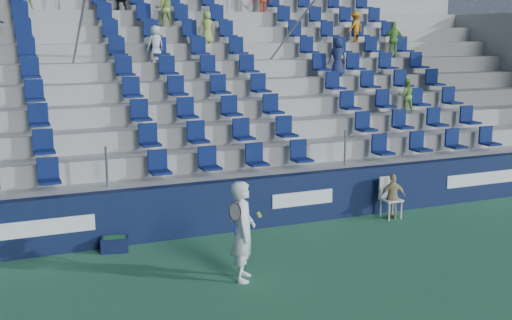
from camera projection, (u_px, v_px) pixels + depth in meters
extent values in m
plane|color=#32744B|center=(304.00, 275.00, 12.18)|extent=(70.00, 70.00, 0.00)
cube|color=#10193A|center=(242.00, 204.00, 14.91)|extent=(24.00, 0.30, 1.20)
cube|color=white|center=(14.00, 231.00, 12.84)|extent=(3.20, 0.02, 0.34)
cube|color=white|center=(303.00, 199.00, 15.34)|extent=(1.60, 0.02, 0.34)
cube|color=white|center=(483.00, 179.00, 17.45)|extent=(2.40, 0.02, 0.34)
cube|color=#A8A8A3|center=(233.00, 198.00, 15.43)|extent=(24.00, 0.85, 1.20)
cube|color=#A8A8A3|center=(221.00, 181.00, 16.15)|extent=(24.00, 0.85, 1.70)
cube|color=#A8A8A3|center=(210.00, 165.00, 16.87)|extent=(24.00, 0.85, 2.20)
cube|color=#A8A8A3|center=(200.00, 150.00, 17.58)|extent=(24.00, 0.85, 2.70)
cube|color=#A8A8A3|center=(190.00, 137.00, 18.30)|extent=(24.00, 0.85, 3.20)
cube|color=#A8A8A3|center=(182.00, 124.00, 19.02)|extent=(24.00, 0.85, 3.70)
cube|color=#A8A8A3|center=(174.00, 113.00, 19.74)|extent=(24.00, 0.85, 4.20)
cube|color=#A8A8A3|center=(166.00, 102.00, 20.46)|extent=(24.00, 0.85, 4.70)
cube|color=#A8A8A3|center=(159.00, 92.00, 21.18)|extent=(24.00, 0.85, 5.20)
cube|color=#A8A8A3|center=(154.00, 75.00, 21.69)|extent=(24.00, 0.50, 6.20)
cube|color=#A8A8A3|center=(511.00, 88.00, 22.65)|extent=(0.30, 7.65, 5.20)
cube|color=#0C1A4C|center=(233.00, 160.00, 15.24)|extent=(16.05, 0.50, 0.70)
cube|color=#0C1A4C|center=(221.00, 134.00, 15.91)|extent=(16.05, 0.50, 0.70)
cube|color=#0C1A4C|center=(209.00, 110.00, 16.58)|extent=(16.05, 0.50, 0.70)
cube|color=#0C1A4C|center=(199.00, 88.00, 17.25)|extent=(16.05, 0.50, 0.70)
cube|color=#0C1A4C|center=(189.00, 68.00, 17.92)|extent=(16.05, 0.50, 0.70)
cube|color=#0C1A4C|center=(180.00, 49.00, 18.59)|extent=(16.05, 0.50, 0.70)
cube|color=#0C1A4C|center=(172.00, 32.00, 19.26)|extent=(16.05, 0.50, 0.70)
cube|color=#0C1A4C|center=(164.00, 15.00, 19.93)|extent=(16.05, 0.50, 0.70)
cube|color=#0C1A4C|center=(156.00, 0.00, 20.60)|extent=(16.05, 0.50, 0.70)
cylinder|color=gray|center=(77.00, 39.00, 16.61)|extent=(0.06, 7.68, 4.55)
cylinder|color=gray|center=(286.00, 39.00, 18.92)|extent=(0.06, 7.68, 4.55)
imported|color=orange|center=(355.00, 27.00, 21.63)|extent=(0.75, 0.58, 1.02)
imported|color=#94B046|center=(164.00, 8.00, 19.85)|extent=(0.58, 0.48, 1.11)
imported|color=#78BC4B|center=(394.00, 40.00, 21.32)|extent=(0.75, 0.46, 1.19)
imported|color=#19224B|center=(337.00, 57.00, 19.65)|extent=(0.60, 0.42, 1.17)
imported|color=#9CB648|center=(207.00, 27.00, 19.61)|extent=(0.48, 0.31, 0.97)
imported|color=#7FB448|center=(406.00, 96.00, 18.85)|extent=(0.57, 0.49, 1.00)
imported|color=silver|center=(156.00, 44.00, 18.23)|extent=(0.57, 0.45, 1.02)
imported|color=white|center=(243.00, 231.00, 11.78)|extent=(0.70, 0.81, 1.88)
cylinder|color=navy|center=(235.00, 228.00, 11.43)|extent=(0.03, 0.03, 0.28)
torus|color=black|center=(235.00, 212.00, 11.37)|extent=(0.30, 0.17, 0.28)
plane|color=#262626|center=(235.00, 212.00, 11.37)|extent=(0.30, 0.16, 0.29)
sphere|color=#B4CA2F|center=(260.00, 216.00, 11.63)|extent=(0.07, 0.07, 0.07)
sphere|color=#B4CA2F|center=(259.00, 214.00, 11.68)|extent=(0.07, 0.07, 0.07)
cube|color=white|center=(391.00, 200.00, 15.82)|extent=(0.45, 0.45, 0.04)
cube|color=white|center=(387.00, 187.00, 15.96)|extent=(0.45, 0.05, 0.55)
cylinder|color=white|center=(389.00, 212.00, 15.64)|extent=(0.03, 0.03, 0.45)
cylinder|color=white|center=(401.00, 210.00, 15.78)|extent=(0.03, 0.03, 0.45)
cylinder|color=white|center=(381.00, 208.00, 15.97)|extent=(0.03, 0.03, 0.45)
cylinder|color=white|center=(393.00, 207.00, 16.10)|extent=(0.03, 0.03, 0.45)
imported|color=tan|center=(393.00, 197.00, 15.76)|extent=(0.71, 0.44, 1.12)
cube|color=#0F173A|center=(115.00, 244.00, 13.46)|extent=(0.63, 0.48, 0.31)
cube|color=#1E662D|center=(114.00, 241.00, 13.45)|extent=(0.51, 0.36, 0.18)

